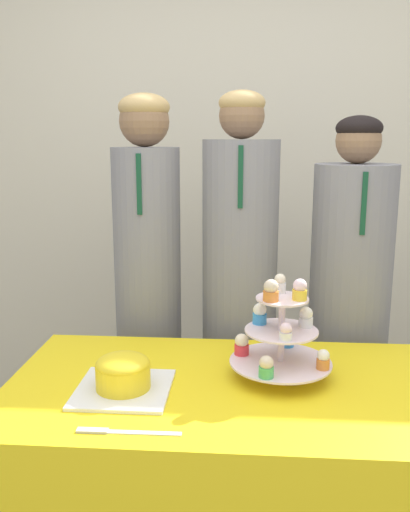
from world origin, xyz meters
TOP-DOWN VIEW (x-y plane):
  - wall_back at (0.00, 1.83)m, footprint 9.00×0.06m
  - table at (0.00, 0.36)m, footprint 1.40×0.72m
  - round_cake at (-0.34, 0.29)m, footprint 0.26×0.26m
  - cake_knife at (-0.32, 0.07)m, footprint 0.26×0.02m
  - cupcake_stand at (0.10, 0.43)m, footprint 0.31×0.31m
  - student_0 at (-0.39, 0.96)m, footprint 0.26×0.27m
  - student_1 at (-0.03, 0.96)m, footprint 0.29×0.30m
  - student_2 at (0.40, 0.96)m, footprint 0.31×0.32m

SIDE VIEW (x-z plane):
  - table at x=0.00m, z-range 0.00..0.78m
  - student_2 at x=0.40m, z-range -0.05..1.52m
  - cake_knife at x=-0.32m, z-range 0.77..0.78m
  - student_1 at x=-0.03m, z-range -0.04..1.61m
  - student_0 at x=-0.39m, z-range -0.02..1.63m
  - round_cake at x=-0.34m, z-range 0.77..0.88m
  - cupcake_stand at x=0.10m, z-range 0.76..1.07m
  - wall_back at x=0.00m, z-range 0.00..2.70m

